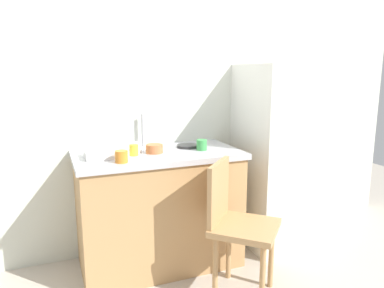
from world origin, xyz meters
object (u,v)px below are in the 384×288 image
(refrigerator, at_px, (277,156))
(terracotta_bowl, at_px, (154,149))
(chair, at_px, (236,222))
(cup_white, at_px, (136,147))
(cup_yellow, at_px, (134,150))
(cup_green, at_px, (202,145))
(cup_orange, at_px, (121,157))
(hotplate, at_px, (188,146))
(dish_tray, at_px, (106,154))

(refrigerator, xyz_separation_m, terracotta_bowl, (-1.07, -0.01, 0.15))
(refrigerator, xyz_separation_m, chair, (-0.69, -0.55, -0.26))
(refrigerator, bearing_deg, chair, -141.15)
(terracotta_bowl, bearing_deg, cup_white, 152.70)
(refrigerator, height_order, terracotta_bowl, refrigerator)
(refrigerator, distance_m, cup_yellow, 1.24)
(cup_green, distance_m, cup_yellow, 0.51)
(cup_orange, bearing_deg, hotplate, 26.52)
(chair, relative_size, dish_tray, 3.18)
(cup_green, bearing_deg, refrigerator, 4.18)
(hotplate, bearing_deg, cup_orange, -153.48)
(dish_tray, xyz_separation_m, cup_green, (0.70, -0.03, 0.01))
(chair, relative_size, hotplate, 5.24)
(chair, height_order, hotplate, hotplate)
(cup_green, xyz_separation_m, cup_yellow, (-0.51, 0.01, 0.00))
(cup_orange, bearing_deg, cup_white, 58.14)
(terracotta_bowl, height_order, cup_green, cup_green)
(cup_orange, distance_m, cup_yellow, 0.21)
(cup_yellow, bearing_deg, dish_tray, 174.46)
(refrigerator, distance_m, cup_white, 1.20)
(dish_tray, xyz_separation_m, cup_orange, (0.07, -0.19, 0.01))
(dish_tray, bearing_deg, cup_green, -2.60)
(terracotta_bowl, distance_m, cup_yellow, 0.16)
(hotplate, relative_size, cup_yellow, 2.16)
(chair, relative_size, cup_green, 11.31)
(terracotta_bowl, relative_size, cup_yellow, 1.58)
(terracotta_bowl, height_order, cup_yellow, cup_yellow)
(chair, bearing_deg, cup_white, 83.99)
(cup_green, distance_m, cup_white, 0.48)
(cup_white, xyz_separation_m, cup_yellow, (-0.04, -0.09, 0.00))
(refrigerator, height_order, cup_orange, refrigerator)
(cup_orange, height_order, cup_green, same)
(cup_green, bearing_deg, chair, -86.49)
(cup_orange, relative_size, cup_green, 1.06)
(refrigerator, bearing_deg, cup_orange, -171.32)
(hotplate, distance_m, cup_green, 0.15)
(dish_tray, distance_m, terracotta_bowl, 0.35)
(chair, height_order, cup_yellow, cup_yellow)
(dish_tray, height_order, cup_yellow, cup_yellow)
(refrigerator, bearing_deg, hotplate, 174.23)
(hotplate, relative_size, cup_white, 2.23)
(terracotta_bowl, distance_m, hotplate, 0.31)
(hotplate, bearing_deg, cup_yellow, -165.35)
(cup_orange, bearing_deg, cup_yellow, 54.28)
(hotplate, bearing_deg, cup_white, -175.68)
(refrigerator, relative_size, cup_white, 19.83)
(chair, height_order, dish_tray, dish_tray)
(chair, distance_m, cup_yellow, 0.86)
(chair, distance_m, terracotta_bowl, 0.78)
(terracotta_bowl, height_order, cup_white, cup_white)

